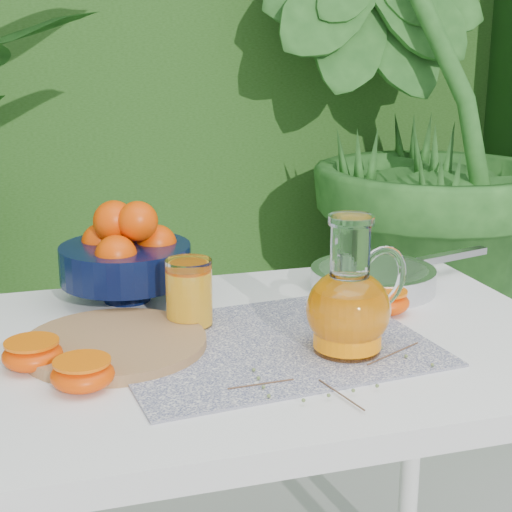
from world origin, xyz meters
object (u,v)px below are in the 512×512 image
object	(u,v)px
white_table	(259,384)
saute_pan	(374,277)
fruit_bowl	(126,254)
cutting_board	(115,344)
juice_pitcher	(350,305)

from	to	relation	value
white_table	saute_pan	world-z (taller)	saute_pan
fruit_bowl	white_table	bearing A→B (deg)	-54.63
cutting_board	saute_pan	bearing A→B (deg)	17.44
fruit_bowl	saute_pan	distance (m)	0.47
white_table	fruit_bowl	size ratio (longest dim) A/B	3.24
juice_pitcher	cutting_board	bearing A→B (deg)	161.55
saute_pan	juice_pitcher	bearing A→B (deg)	-121.78
white_table	juice_pitcher	xyz separation A→B (m)	(0.11, -0.10, 0.16)
white_table	cutting_board	distance (m)	0.25
white_table	juice_pitcher	distance (m)	0.22
juice_pitcher	fruit_bowl	bearing A→B (deg)	129.54
juice_pitcher	saute_pan	world-z (taller)	juice_pitcher
white_table	cutting_board	bearing A→B (deg)	176.56
white_table	saute_pan	bearing A→B (deg)	31.78
fruit_bowl	saute_pan	xyz separation A→B (m)	(0.46, -0.08, -0.06)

